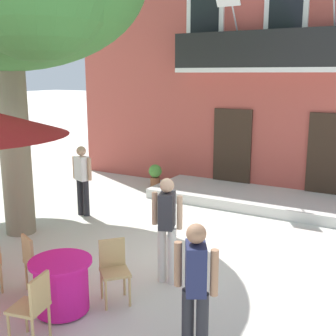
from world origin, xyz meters
TOP-DOWN VIEW (x-y plane):
  - ground_plane at (0.00, 0.00)m, footprint 120.00×120.00m
  - building_facade at (0.64, 6.99)m, footprint 13.00×5.09m
  - entrance_step_platform at (0.64, 4.04)m, footprint 5.95×1.93m
  - cafe_table_near_tree at (-0.35, -2.25)m, footprint 0.86×0.86m
  - cafe_chair_near_tree_0 at (-0.12, -2.97)m, footprint 0.47×0.47m
  - cafe_chair_near_tree_1 at (0.10, -1.64)m, footprint 0.56×0.56m
  - cafe_chair_near_tree_2 at (-1.07, -2.03)m, footprint 0.52×0.52m
  - ground_planter_left at (-2.68, 4.14)m, footprint 0.37×0.37m
  - pedestrian_near_entrance at (0.49, -0.78)m, footprint 0.53×0.39m
  - pedestrian_mid_plaza at (-2.85, 1.16)m, footprint 0.53×0.32m
  - pedestrian_by_tree at (1.74, -2.35)m, footprint 0.53×0.40m

SIDE VIEW (x-z plane):
  - ground_plane at x=0.00m, z-range 0.00..0.00m
  - entrance_step_platform at x=0.64m, z-range 0.00..0.25m
  - ground_planter_left at x=-2.68m, z-range 0.04..0.72m
  - cafe_table_near_tree at x=-0.35m, z-range 0.01..0.77m
  - cafe_chair_near_tree_0 at x=-0.12m, z-range 0.07..0.98m
  - cafe_chair_near_tree_1 at x=0.10m, z-range 0.07..0.98m
  - cafe_chair_near_tree_2 at x=-1.07m, z-range 0.07..0.98m
  - pedestrian_mid_plaza at x=-2.85m, z-range 0.11..1.74m
  - pedestrian_by_tree at x=1.74m, z-range 0.11..1.80m
  - pedestrian_near_entrance at x=0.49m, z-range 0.11..1.82m
  - building_facade at x=0.64m, z-range 0.00..7.50m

